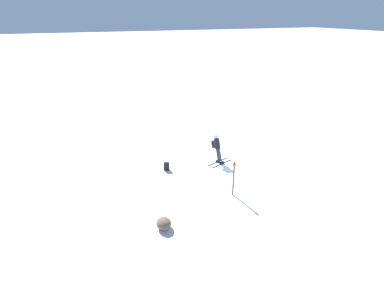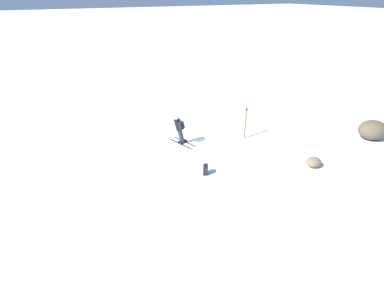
{
  "view_description": "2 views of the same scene",
  "coord_description": "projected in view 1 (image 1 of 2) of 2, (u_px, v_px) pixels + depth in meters",
  "views": [
    {
      "loc": [
        -13.36,
        8.3,
        8.68
      ],
      "look_at": [
        1.16,
        2.04,
        1.75
      ],
      "focal_mm": 28.0,
      "sensor_mm": 36.0,
      "label": 1
    },
    {
      "loc": [
        7.89,
        13.63,
        7.68
      ],
      "look_at": [
        2.43,
        3.14,
        1.6
      ],
      "focal_mm": 28.0,
      "sensor_mm": 36.0,
      "label": 2
    }
  ],
  "objects": [
    {
      "name": "trail_marker",
      "position": [
        234.0,
        177.0,
        15.17
      ],
      "size": [
        0.13,
        0.13,
        1.93
      ],
      "color": "brown",
      "rests_on": "ground"
    },
    {
      "name": "exposed_boulder_0",
      "position": [
        164.0,
        223.0,
        13.08
      ],
      "size": [
        0.76,
        0.64,
        0.49
      ],
      "primitive_type": "ellipsoid",
      "color": "#7A664C",
      "rests_on": "ground"
    },
    {
      "name": "skier",
      "position": [
        217.0,
        147.0,
        18.66
      ],
      "size": [
        1.27,
        1.79,
        1.84
      ],
      "rotation": [
        0.0,
        0.0,
        0.32
      ],
      "color": "black",
      "rests_on": "ground"
    },
    {
      "name": "spare_backpack",
      "position": [
        167.0,
        166.0,
        17.96
      ],
      "size": [
        0.34,
        0.37,
        0.5
      ],
      "rotation": [
        0.0,
        0.0,
        1.02
      ],
      "color": "black",
      "rests_on": "ground"
    },
    {
      "name": "ground_plane",
      "position": [
        231.0,
        173.0,
        17.73
      ],
      "size": [
        300.0,
        300.0,
        0.0
      ],
      "primitive_type": "plane",
      "color": "white"
    }
  ]
}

